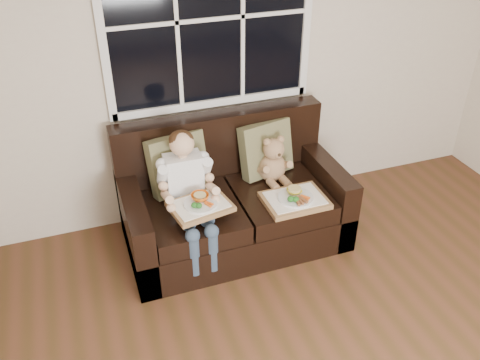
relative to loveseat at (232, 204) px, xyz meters
name	(u,v)px	position (x,y,z in m)	size (l,w,h in m)	color
window_back	(210,19)	(0.00, 0.46, 1.34)	(1.62, 0.04, 1.37)	black
loveseat	(232,204)	(0.00, 0.00, 0.00)	(1.70, 0.92, 0.96)	black
pillow_left	(178,164)	(-0.38, 0.15, 0.37)	(0.49, 0.31, 0.46)	olive
pillow_right	(266,149)	(0.34, 0.15, 0.36)	(0.47, 0.29, 0.45)	olive
child	(188,185)	(-0.38, -0.12, 0.34)	(0.39, 0.60, 0.89)	white
teddy_bear	(273,163)	(0.36, 0.03, 0.30)	(0.24, 0.30, 0.40)	#A07A55
tray_left	(200,205)	(-0.33, -0.29, 0.27)	(0.47, 0.39, 0.10)	#8F6340
tray_right	(295,199)	(0.39, -0.33, 0.17)	(0.47, 0.36, 0.11)	#8F6340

